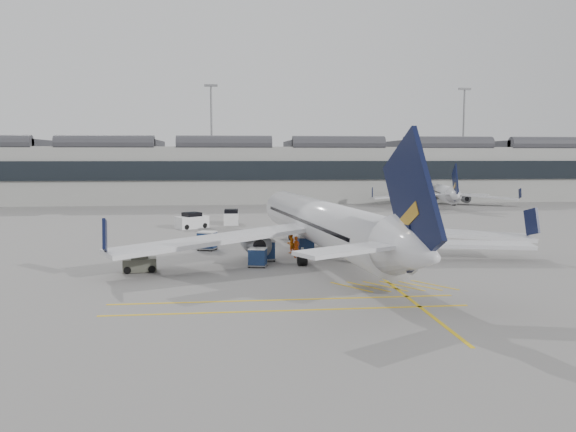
{
  "coord_description": "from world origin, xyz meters",
  "views": [
    {
      "loc": [
        -1.51,
        -44.67,
        9.02
      ],
      "look_at": [
        3.63,
        2.86,
        4.0
      ],
      "focal_mm": 35.0,
      "sensor_mm": 36.0,
      "label": 1
    }
  ],
  "objects": [
    {
      "name": "baggage_cart_b",
      "position": [
        1.65,
        3.63,
        0.97
      ],
      "size": [
        1.92,
        1.67,
        1.81
      ],
      "rotation": [
        0.0,
        0.0,
        0.16
      ],
      "color": "gray",
      "rests_on": "ground"
    },
    {
      "name": "baggage_cart_d",
      "position": [
        -3.55,
        9.95,
        0.98
      ],
      "size": [
        2.14,
        1.97,
        1.82
      ],
      "rotation": [
        0.0,
        0.0,
        -0.38
      ],
      "color": "gray",
      "rests_on": "ground"
    },
    {
      "name": "airliner_main",
      "position": [
        6.92,
        3.23,
        3.18
      ],
      "size": [
        36.91,
        40.57,
        10.82
      ],
      "rotation": [
        0.0,
        0.0,
        0.13
      ],
      "color": "silver",
      "rests_on": "ground"
    },
    {
      "name": "light_masts",
      "position": [
        -1.67,
        86.0,
        14.49
      ],
      "size": [
        113.0,
        0.6,
        25.45
      ],
      "color": "slate",
      "rests_on": "ground"
    },
    {
      "name": "apron_markings",
      "position": [
        10.0,
        10.0,
        0.01
      ],
      "size": [
        0.25,
        60.0,
        0.01
      ],
      "primitive_type": "cube",
      "color": "gold",
      "rests_on": "ground"
    },
    {
      "name": "airliner_far",
      "position": [
        39.08,
        57.69,
        2.35
      ],
      "size": [
        26.86,
        29.65,
        7.99
      ],
      "rotation": [
        0.0,
        0.0,
        -0.22
      ],
      "color": "silver",
      "rests_on": "ground"
    },
    {
      "name": "terminal",
      "position": [
        0.0,
        71.93,
        6.14
      ],
      "size": [
        200.0,
        20.45,
        12.4
      ],
      "color": "#9E9E99",
      "rests_on": "ground"
    },
    {
      "name": "pushback_tug",
      "position": [
        -8.49,
        0.05,
        0.64
      ],
      "size": [
        2.76,
        1.91,
        1.44
      ],
      "rotation": [
        0.0,
        0.0,
        0.14
      ],
      "color": "#525347",
      "rests_on": "ground"
    },
    {
      "name": "service_van_left",
      "position": [
        -6.06,
        27.2,
        0.91
      ],
      "size": [
        4.37,
        3.84,
        2.03
      ],
      "rotation": [
        0.0,
        0.0,
        0.59
      ],
      "color": "white",
      "rests_on": "ground"
    },
    {
      "name": "ground",
      "position": [
        0.0,
        0.0,
        0.0
      ],
      "size": [
        220.0,
        220.0,
        0.0
      ],
      "primitive_type": "plane",
      "color": "gray",
      "rests_on": "ground"
    },
    {
      "name": "safety_cone_nose",
      "position": [
        13.41,
        21.71,
        0.26
      ],
      "size": [
        0.38,
        0.38,
        0.52
      ],
      "primitive_type": "cone",
      "color": "#F24C0A",
      "rests_on": "ground"
    },
    {
      "name": "ramp_agent_a",
      "position": [
        4.63,
        5.04,
        0.95
      ],
      "size": [
        0.83,
        0.78,
        1.9
      ],
      "primitive_type": "imported",
      "rotation": [
        0.0,
        0.0,
        0.64
      ],
      "color": "#DF4B0B",
      "rests_on": "ground"
    },
    {
      "name": "service_van_mid",
      "position": [
        -1.05,
        31.17,
        0.89
      ],
      "size": [
        2.04,
        3.94,
        2.0
      ],
      "rotation": [
        0.0,
        0.0,
        1.55
      ],
      "color": "white",
      "rests_on": "ground"
    },
    {
      "name": "safety_cone_engine",
      "position": [
        16.84,
        8.27,
        0.26
      ],
      "size": [
        0.38,
        0.38,
        0.52
      ],
      "primitive_type": "cone",
      "color": "#F24C0A",
      "rests_on": "ground"
    },
    {
      "name": "belt_loader",
      "position": [
        11.68,
        4.12,
        0.57
      ],
      "size": [
        4.92,
        2.39,
        1.95
      ],
      "rotation": [
        0.0,
        0.0,
        0.23
      ],
      "color": "beige",
      "rests_on": "ground"
    },
    {
      "name": "service_van_right",
      "position": [
        14.39,
        39.45,
        0.81
      ],
      "size": [
        3.89,
        2.76,
        1.81
      ],
      "rotation": [
        0.0,
        0.0,
        -0.31
      ],
      "color": "white",
      "rests_on": "ground"
    },
    {
      "name": "ramp_agent_b",
      "position": [
        4.36,
        7.4,
        0.93
      ],
      "size": [
        1.14,
        1.12,
        1.85
      ],
      "primitive_type": "imported",
      "rotation": [
        0.0,
        0.0,
        3.85
      ],
      "color": "orange",
      "rests_on": "ground"
    },
    {
      "name": "baggage_cart_a",
      "position": [
        5.69,
        6.76,
        0.89
      ],
      "size": [
        1.67,
        1.41,
        1.66
      ],
      "rotation": [
        0.0,
        0.0,
        0.07
      ],
      "color": "gray",
      "rests_on": "ground"
    },
    {
      "name": "baggage_cart_c",
      "position": [
        0.9,
        0.96,
        0.85
      ],
      "size": [
        1.76,
        1.57,
        1.58
      ],
      "rotation": [
        0.0,
        0.0,
        -0.25
      ],
      "color": "gray",
      "rests_on": "ground"
    }
  ]
}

